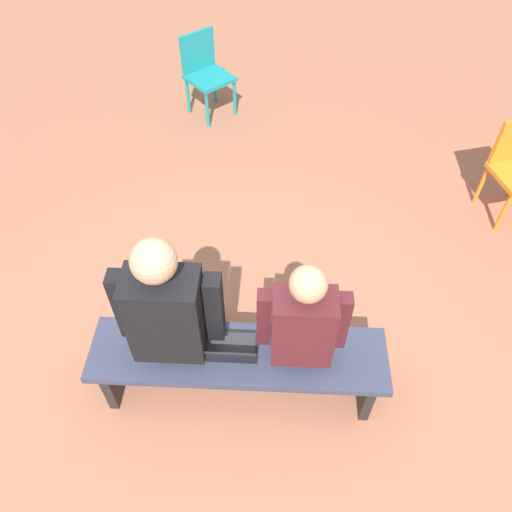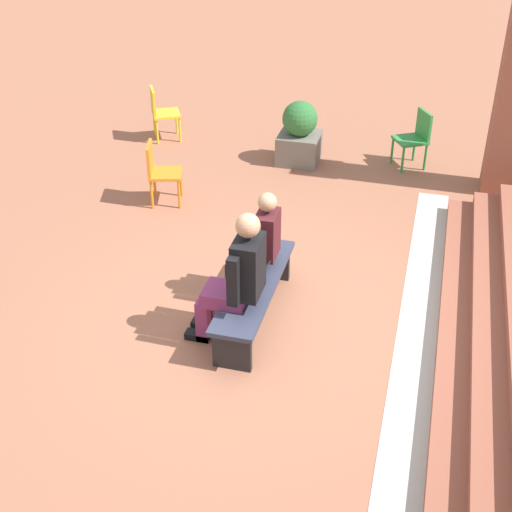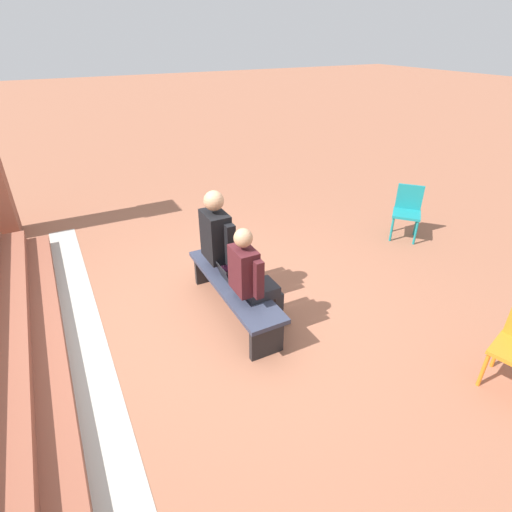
% 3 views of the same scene
% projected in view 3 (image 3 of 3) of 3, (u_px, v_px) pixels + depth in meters
% --- Properties ---
extents(ground_plane, '(60.00, 60.00, 0.00)m').
position_uv_depth(ground_plane, '(221.00, 315.00, 4.77)').
color(ground_plane, '#9E6047').
extents(concrete_strip, '(6.77, 0.40, 0.01)m').
position_uv_depth(concrete_strip, '(90.00, 358.00, 4.14)').
color(concrete_strip, '#B7B2A8').
rests_on(concrete_strip, ground).
extents(bench, '(1.80, 0.44, 0.45)m').
position_uv_depth(bench, '(234.00, 288.00, 4.63)').
color(bench, '#33384C').
rests_on(bench, ground).
extents(person_student, '(0.50, 0.64, 1.28)m').
position_uv_depth(person_student, '(253.00, 277.00, 4.21)').
color(person_student, '#232328').
rests_on(person_student, ground).
extents(person_adult, '(0.60, 0.75, 1.43)m').
position_uv_depth(person_adult, '(225.00, 243.00, 4.75)').
color(person_adult, '#7F2D5B').
rests_on(person_adult, ground).
extents(laptop, '(0.32, 0.29, 0.21)m').
position_uv_depth(laptop, '(231.00, 276.00, 4.59)').
color(laptop, black).
rests_on(laptop, bench).
extents(plastic_chair_by_pillar, '(0.59, 0.59, 0.84)m').
position_uv_depth(plastic_chair_by_pillar, '(407.00, 209.00, 6.37)').
color(plastic_chair_by_pillar, teal).
rests_on(plastic_chair_by_pillar, ground).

